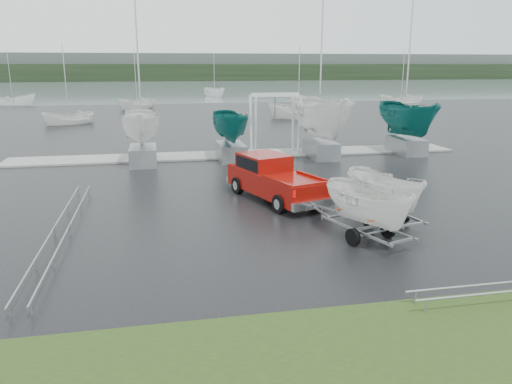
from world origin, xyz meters
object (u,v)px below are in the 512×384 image
pickup_truck (272,177)px  trailer_parked (387,160)px  boat_hoist (275,115)px  trailer_hitched (370,171)px

pickup_truck → trailer_parked: bearing=-71.8°
trailer_parked → boat_hoist: trailer_parked is taller
trailer_parked → trailer_hitched: bearing=-143.4°
trailer_parked → pickup_truck: bearing=113.8°
trailer_parked → boat_hoist: 15.93m
pickup_truck → trailer_parked: (3.34, -4.55, 1.50)m
boat_hoist → pickup_truck: bearing=-104.2°
pickup_truck → trailer_hitched: size_ratio=1.36×
trailer_parked → boat_hoist: (-0.47, 15.92, 0.15)m
pickup_truck → trailer_parked: trailer_parked is taller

